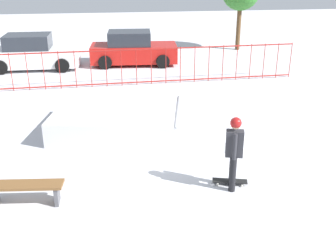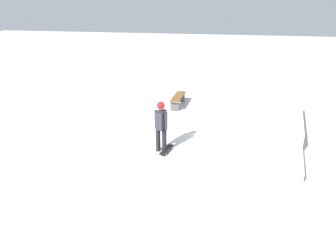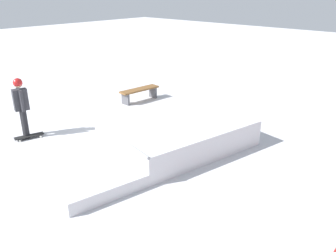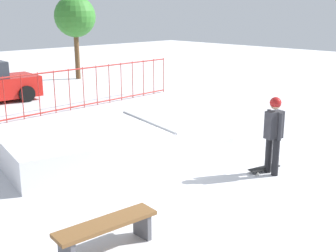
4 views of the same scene
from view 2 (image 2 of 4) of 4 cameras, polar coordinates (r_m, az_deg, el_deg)
ground_plane at (r=11.39m, az=11.17°, el=-2.27°), size 60.00×60.00×0.00m
skate_ramp at (r=12.04m, az=17.25°, el=0.17°), size 5.80×3.58×0.74m
skater at (r=9.88m, az=-1.30°, el=0.52°), size 0.42×0.43×1.73m
skateboard at (r=10.25m, az=-0.24°, el=-4.37°), size 0.82×0.40×0.09m
park_bench at (r=14.28m, az=1.84°, el=5.06°), size 1.63×0.54×0.48m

